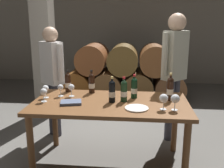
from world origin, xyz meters
TOP-DOWN VIEW (x-y plane):
  - ground_plane at (0.00, 0.00)m, footprint 14.00×14.00m
  - cellar_back_wall at (0.00, 4.20)m, footprint 10.00×0.24m
  - barrel_stack at (-0.00, 2.60)m, footprint 2.49×0.90m
  - stone_pillar at (-1.30, 1.60)m, footprint 0.32×0.32m
  - dining_table at (0.00, 0.00)m, footprint 1.70×0.90m
  - wine_bottle_0 at (-0.26, 0.33)m, footprint 0.07×0.07m
  - wine_bottle_1 at (0.65, 0.13)m, footprint 0.07×0.07m
  - wine_bottle_2 at (0.26, 0.17)m, footprint 0.07×0.07m
  - wine_bottle_3 at (0.15, 0.03)m, footprint 0.07×0.07m
  - wine_bottle_4 at (0.02, -0.01)m, footprint 0.07×0.07m
  - wine_bottle_5 at (-0.56, 0.36)m, footprint 0.07×0.07m
  - wine_glass_0 at (0.55, -0.20)m, footprint 0.09×0.09m
  - wine_glass_1 at (0.66, -0.21)m, footprint 0.09×0.09m
  - wine_glass_2 at (-0.60, 0.15)m, footprint 0.07×0.07m
  - wine_glass_3 at (-0.72, -0.07)m, footprint 0.08×0.08m
  - wine_glass_4 at (-0.75, 0.07)m, footprint 0.08×0.08m
  - wine_glass_5 at (-0.47, 0.16)m, footprint 0.07×0.07m
  - tasting_notebook at (-0.41, -0.11)m, footprint 0.25×0.21m
  - serving_plate at (0.29, -0.21)m, footprint 0.24×0.24m
  - sommelier_presenting at (0.78, 0.75)m, footprint 0.38×0.37m
  - taster_seated_left at (-0.88, 0.72)m, footprint 0.40×0.34m

SIDE VIEW (x-z plane):
  - ground_plane at x=0.00m, z-range 0.00..0.00m
  - barrel_stack at x=0.00m, z-range -0.04..1.11m
  - dining_table at x=0.00m, z-range 0.29..1.05m
  - serving_plate at x=0.29m, z-range 0.76..0.77m
  - tasting_notebook at x=-0.41m, z-range 0.76..0.79m
  - wine_glass_2 at x=-0.60m, z-range 0.79..0.93m
  - wine_glass_5 at x=-0.47m, z-range 0.79..0.94m
  - wine_glass_4 at x=-0.75m, z-range 0.79..0.94m
  - wine_glass_3 at x=-0.72m, z-range 0.79..0.94m
  - wine_glass_0 at x=0.55m, z-range 0.79..0.95m
  - wine_glass_1 at x=0.66m, z-range 0.79..0.96m
  - wine_bottle_5 at x=-0.56m, z-range 0.74..1.02m
  - wine_bottle_2 at x=0.26m, z-range 0.74..1.02m
  - wine_bottle_3 at x=0.15m, z-range 0.74..1.02m
  - wine_bottle_0 at x=-0.26m, z-range 0.74..1.03m
  - wine_bottle_4 at x=0.02m, z-range 0.74..1.03m
  - wine_bottle_1 at x=0.65m, z-range 0.74..1.05m
  - taster_seated_left at x=-0.88m, z-range 0.15..1.69m
  - sommelier_presenting at x=0.78m, z-range 0.19..1.90m
  - stone_pillar at x=-1.30m, z-range 0.00..2.60m
  - cellar_back_wall at x=0.00m, z-range 0.00..2.80m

